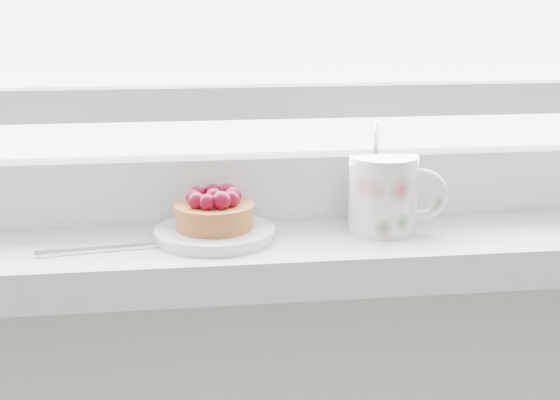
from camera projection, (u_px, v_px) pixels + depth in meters
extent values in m
cube|color=silver|center=(294.00, 249.00, 0.83)|extent=(1.60, 0.20, 0.04)
cube|color=silver|center=(284.00, 184.00, 0.89)|extent=(1.30, 0.05, 0.07)
cube|color=silver|center=(284.00, 101.00, 0.86)|extent=(1.30, 0.04, 0.04)
cylinder|color=silver|center=(215.00, 234.00, 0.80)|extent=(0.12, 0.12, 0.01)
cylinder|color=brown|center=(214.00, 216.00, 0.79)|extent=(0.08, 0.08, 0.03)
cylinder|color=brown|center=(214.00, 207.00, 0.79)|extent=(0.08, 0.08, 0.01)
sphere|color=#4D0414|center=(214.00, 197.00, 0.79)|extent=(0.02, 0.02, 0.02)
sphere|color=#4D0414|center=(233.00, 196.00, 0.79)|extent=(0.02, 0.02, 0.02)
sphere|color=#4D0414|center=(227.00, 192.00, 0.81)|extent=(0.02, 0.02, 0.02)
sphere|color=#4D0414|center=(213.00, 192.00, 0.81)|extent=(0.02, 0.02, 0.02)
sphere|color=#4D0414|center=(198.00, 194.00, 0.80)|extent=(0.02, 0.02, 0.02)
sphere|color=#4D0414|center=(194.00, 197.00, 0.79)|extent=(0.02, 0.02, 0.02)
sphere|color=#4D0414|center=(197.00, 201.00, 0.77)|extent=(0.02, 0.02, 0.02)
sphere|color=#4D0414|center=(207.00, 202.00, 0.77)|extent=(0.02, 0.02, 0.02)
sphere|color=#4D0414|center=(221.00, 201.00, 0.77)|extent=(0.02, 0.02, 0.02)
sphere|color=#4D0414|center=(231.00, 199.00, 0.78)|extent=(0.02, 0.02, 0.02)
cylinder|color=silver|center=(383.00, 194.00, 0.82)|extent=(0.09, 0.09, 0.08)
cylinder|color=black|center=(384.00, 159.00, 0.81)|extent=(0.06, 0.06, 0.01)
torus|color=silver|center=(421.00, 194.00, 0.81)|extent=(0.06, 0.03, 0.06)
cylinder|color=silver|center=(376.00, 143.00, 0.82)|extent=(0.01, 0.02, 0.05)
cube|color=silver|center=(99.00, 249.00, 0.76)|extent=(0.11, 0.03, 0.00)
cube|color=silver|center=(45.00, 254.00, 0.75)|extent=(0.02, 0.02, 0.00)
cube|color=silver|center=(164.00, 244.00, 0.78)|extent=(0.02, 0.01, 0.00)
cube|color=silver|center=(188.00, 242.00, 0.78)|extent=(0.03, 0.03, 0.00)
cube|color=silver|center=(219.00, 243.00, 0.78)|extent=(0.03, 0.01, 0.00)
cube|color=silver|center=(218.00, 241.00, 0.79)|extent=(0.03, 0.01, 0.00)
cube|color=silver|center=(217.00, 239.00, 0.79)|extent=(0.03, 0.01, 0.00)
cube|color=silver|center=(216.00, 237.00, 0.80)|extent=(0.03, 0.01, 0.00)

